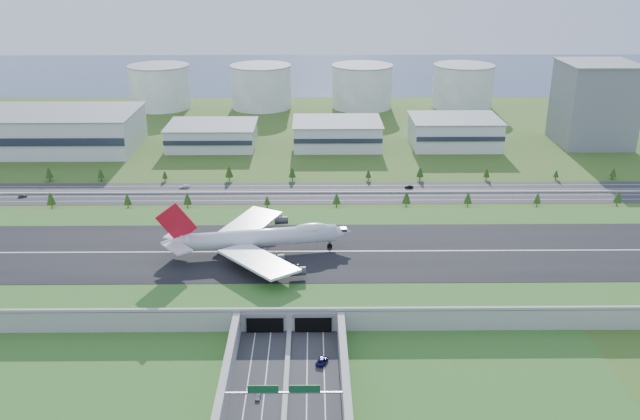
{
  "coord_description": "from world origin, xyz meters",
  "views": [
    {
      "loc": [
        8.78,
        -257.96,
        127.34
      ],
      "look_at": [
        11.78,
        35.0,
        13.22
      ],
      "focal_mm": 38.0,
      "sensor_mm": 36.0,
      "label": 1
    }
  ],
  "objects_px": {
    "fuel_tank_a": "(160,87)",
    "car_4": "(23,196)",
    "car_0": "(258,396)",
    "car_2": "(322,361)",
    "boeing_747": "(258,238)",
    "office_tower": "(594,104)",
    "car_7": "(184,186)",
    "car_5": "(409,187)"
  },
  "relations": [
    {
      "from": "fuel_tank_a",
      "to": "boeing_747",
      "type": "bearing_deg",
      "value": -71.21
    },
    {
      "from": "car_5",
      "to": "boeing_747",
      "type": "bearing_deg",
      "value": -44.04
    },
    {
      "from": "fuel_tank_a",
      "to": "car_2",
      "type": "xyz_separation_m",
      "value": [
        131.38,
        -379.68,
        -16.52
      ]
    },
    {
      "from": "boeing_747",
      "to": "car_7",
      "type": "relative_size",
      "value": 13.76
    },
    {
      "from": "office_tower",
      "to": "car_0",
      "type": "xyz_separation_m",
      "value": [
        -208.23,
        -282.85,
        -26.68
      ]
    },
    {
      "from": "boeing_747",
      "to": "car_0",
      "type": "height_order",
      "value": "boeing_747"
    },
    {
      "from": "car_4",
      "to": "car_5",
      "type": "relative_size",
      "value": 0.99
    },
    {
      "from": "fuel_tank_a",
      "to": "car_0",
      "type": "xyz_separation_m",
      "value": [
        111.77,
        -397.85,
        -16.68
      ]
    },
    {
      "from": "office_tower",
      "to": "car_2",
      "type": "distance_m",
      "value": 326.09
    },
    {
      "from": "office_tower",
      "to": "car_7",
      "type": "xyz_separation_m",
      "value": [
        -264.31,
        -90.77,
        -26.54
      ]
    },
    {
      "from": "car_2",
      "to": "car_7",
      "type": "distance_m",
      "value": 189.66
    },
    {
      "from": "fuel_tank_a",
      "to": "car_5",
      "type": "height_order",
      "value": "fuel_tank_a"
    },
    {
      "from": "fuel_tank_a",
      "to": "boeing_747",
      "type": "height_order",
      "value": "fuel_tank_a"
    },
    {
      "from": "fuel_tank_a",
      "to": "car_0",
      "type": "bearing_deg",
      "value": -74.31
    },
    {
      "from": "office_tower",
      "to": "car_5",
      "type": "relative_size",
      "value": 11.56
    },
    {
      "from": "boeing_747",
      "to": "car_7",
      "type": "height_order",
      "value": "boeing_747"
    },
    {
      "from": "fuel_tank_a",
      "to": "boeing_747",
      "type": "xyz_separation_m",
      "value": [
        105.77,
        -310.93,
        -2.51
      ]
    },
    {
      "from": "car_4",
      "to": "office_tower",
      "type": "bearing_deg",
      "value": -89.55
    },
    {
      "from": "fuel_tank_a",
      "to": "car_2",
      "type": "height_order",
      "value": "fuel_tank_a"
    },
    {
      "from": "car_7",
      "to": "car_5",
      "type": "bearing_deg",
      "value": 72.69
    },
    {
      "from": "car_0",
      "to": "car_7",
      "type": "xyz_separation_m",
      "value": [
        -56.08,
        192.08,
        0.14
      ]
    },
    {
      "from": "car_0",
      "to": "car_4",
      "type": "distance_m",
      "value": 227.12
    },
    {
      "from": "fuel_tank_a",
      "to": "car_0",
      "type": "height_order",
      "value": "fuel_tank_a"
    },
    {
      "from": "car_0",
      "to": "car_2",
      "type": "height_order",
      "value": "car_2"
    },
    {
      "from": "car_0",
      "to": "fuel_tank_a",
      "type": "bearing_deg",
      "value": 109.32
    },
    {
      "from": "car_5",
      "to": "car_7",
      "type": "xyz_separation_m",
      "value": [
        -127.07,
        2.3,
        0.06
      ]
    },
    {
      "from": "fuel_tank_a",
      "to": "car_4",
      "type": "height_order",
      "value": "fuel_tank_a"
    },
    {
      "from": "office_tower",
      "to": "car_0",
      "type": "bearing_deg",
      "value": -126.36
    },
    {
      "from": "fuel_tank_a",
      "to": "car_4",
      "type": "xyz_separation_m",
      "value": [
        -29.75,
        -220.21,
        -16.58
      ]
    },
    {
      "from": "office_tower",
      "to": "fuel_tank_a",
      "type": "bearing_deg",
      "value": 160.23
    },
    {
      "from": "car_2",
      "to": "car_5",
      "type": "xyz_separation_m",
      "value": [
        51.39,
        171.61,
        -0.07
      ]
    },
    {
      "from": "car_0",
      "to": "car_5",
      "type": "xyz_separation_m",
      "value": [
        70.99,
        189.79,
        0.09
      ]
    },
    {
      "from": "boeing_747",
      "to": "car_2",
      "type": "xyz_separation_m",
      "value": [
        25.6,
        -68.75,
        -14.02
      ]
    },
    {
      "from": "car_7",
      "to": "car_4",
      "type": "bearing_deg",
      "value": -96.68
    },
    {
      "from": "car_4",
      "to": "boeing_747",
      "type": "bearing_deg",
      "value": -140.09
    },
    {
      "from": "car_0",
      "to": "car_2",
      "type": "bearing_deg",
      "value": 46.46
    },
    {
      "from": "car_2",
      "to": "car_5",
      "type": "distance_m",
      "value": 179.14
    },
    {
      "from": "car_7",
      "to": "car_0",
      "type": "bearing_deg",
      "value": 0.0
    },
    {
      "from": "car_0",
      "to": "car_4",
      "type": "bearing_deg",
      "value": 132.17
    },
    {
      "from": "boeing_747",
      "to": "car_4",
      "type": "bearing_deg",
      "value": 136.75
    },
    {
      "from": "office_tower",
      "to": "car_5",
      "type": "height_order",
      "value": "office_tower"
    },
    {
      "from": "fuel_tank_a",
      "to": "car_5",
      "type": "bearing_deg",
      "value": -48.7
    }
  ]
}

